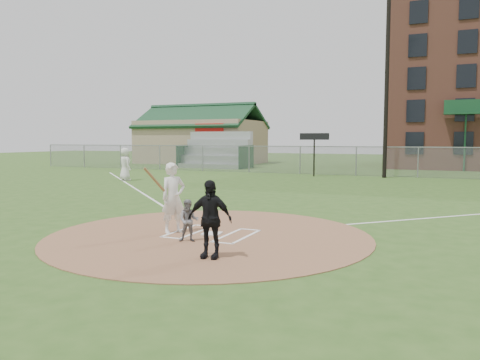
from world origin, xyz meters
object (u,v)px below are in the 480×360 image
at_px(umpire, 210,219).
at_px(batter_at_plate, 173,198).
at_px(catcher, 189,221).
at_px(home_plate, 212,233).
at_px(ondeck_player, 125,164).

xyz_separation_m(umpire, batter_at_plate, (-2.11, 1.98, 0.11)).
xyz_separation_m(catcher, batter_at_plate, (-0.92, 0.78, 0.43)).
bearing_deg(catcher, batter_at_plate, 116.84).
bearing_deg(home_plate, ondeck_player, 134.71).
relative_size(home_plate, umpire, 0.29).
height_order(catcher, ondeck_player, ondeck_player).
bearing_deg(batter_at_plate, ondeck_player, 131.68).
xyz_separation_m(catcher, ondeck_player, (-12.19, 13.44, 0.46)).
xyz_separation_m(home_plate, catcher, (-0.11, -1.01, 0.50)).
xyz_separation_m(umpire, ondeck_player, (-13.38, 14.63, 0.15)).
bearing_deg(batter_at_plate, umpire, -43.08).
bearing_deg(catcher, umpire, -67.83).
xyz_separation_m(catcher, umpire, (1.19, -1.19, 0.31)).
bearing_deg(home_plate, catcher, -96.16).
relative_size(catcher, batter_at_plate, 0.55).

